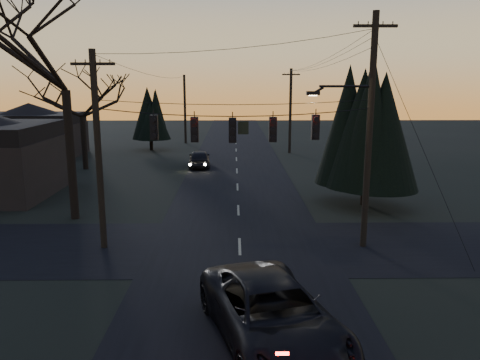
{
  "coord_description": "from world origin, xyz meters",
  "views": [
    {
      "loc": [
        -0.25,
        -9.71,
        7.18
      ],
      "look_at": [
        -0.01,
        8.2,
        3.41
      ],
      "focal_mm": 35.0,
      "sensor_mm": 36.0,
      "label": 1
    }
  ],
  "objects_px": {
    "utility_pole_far_l": "(186,143)",
    "sedan_oncoming_a": "(199,159)",
    "utility_pole_right": "(363,246)",
    "utility_pole_left": "(104,247)",
    "evergreen_right": "(367,132)",
    "utility_pole_far_r": "(289,153)",
    "bare_tree_left": "(62,35)",
    "suv_near": "(272,314)"
  },
  "relations": [
    {
      "from": "utility_pole_right",
      "to": "utility_pole_left",
      "type": "relative_size",
      "value": 1.18
    },
    {
      "from": "utility_pole_left",
      "to": "sedan_oncoming_a",
      "type": "xyz_separation_m",
      "value": [
        2.8,
        19.95,
        0.74
      ]
    },
    {
      "from": "utility_pole_far_l",
      "to": "evergreen_right",
      "type": "distance_m",
      "value": 32.09
    },
    {
      "from": "suv_near",
      "to": "sedan_oncoming_a",
      "type": "xyz_separation_m",
      "value": [
        -4.0,
        27.81,
        -0.15
      ]
    },
    {
      "from": "utility_pole_right",
      "to": "utility_pole_far_r",
      "type": "relative_size",
      "value": 1.18
    },
    {
      "from": "bare_tree_left",
      "to": "evergreen_right",
      "type": "bearing_deg",
      "value": 9.29
    },
    {
      "from": "sedan_oncoming_a",
      "to": "evergreen_right",
      "type": "bearing_deg",
      "value": 126.16
    },
    {
      "from": "utility_pole_far_r",
      "to": "utility_pole_far_l",
      "type": "height_order",
      "value": "utility_pole_far_r"
    },
    {
      "from": "utility_pole_left",
      "to": "utility_pole_far_r",
      "type": "relative_size",
      "value": 1.0
    },
    {
      "from": "evergreen_right",
      "to": "utility_pole_left",
      "type": "bearing_deg",
      "value": -151.9
    },
    {
      "from": "utility_pole_left",
      "to": "utility_pole_far_l",
      "type": "relative_size",
      "value": 1.06
    },
    {
      "from": "utility_pole_left",
      "to": "bare_tree_left",
      "type": "bearing_deg",
      "value": 121.43
    },
    {
      "from": "bare_tree_left",
      "to": "utility_pole_far_l",
      "type": "bearing_deg",
      "value": 84.97
    },
    {
      "from": "utility_pole_right",
      "to": "suv_near",
      "type": "xyz_separation_m",
      "value": [
        -4.7,
        -7.85,
        0.88
      ]
    },
    {
      "from": "evergreen_right",
      "to": "sedan_oncoming_a",
      "type": "relative_size",
      "value": 1.73
    },
    {
      "from": "sedan_oncoming_a",
      "to": "utility_pole_left",
      "type": "bearing_deg",
      "value": 78.28
    },
    {
      "from": "bare_tree_left",
      "to": "suv_near",
      "type": "relative_size",
      "value": 2.13
    },
    {
      "from": "evergreen_right",
      "to": "suv_near",
      "type": "distance_m",
      "value": 16.81
    },
    {
      "from": "utility_pole_right",
      "to": "utility_pole_left",
      "type": "distance_m",
      "value": 11.5
    },
    {
      "from": "utility_pole_left",
      "to": "utility_pole_far_l",
      "type": "xyz_separation_m",
      "value": [
        0.0,
        36.0,
        0.0
      ]
    },
    {
      "from": "utility_pole_right",
      "to": "utility_pole_far_l",
      "type": "relative_size",
      "value": 1.25
    },
    {
      "from": "utility_pole_left",
      "to": "utility_pole_far_l",
      "type": "bearing_deg",
      "value": 90.0
    },
    {
      "from": "utility_pole_far_l",
      "to": "sedan_oncoming_a",
      "type": "distance_m",
      "value": 16.31
    },
    {
      "from": "utility_pole_far_r",
      "to": "suv_near",
      "type": "xyz_separation_m",
      "value": [
        -4.7,
        -35.85,
        0.88
      ]
    },
    {
      "from": "utility_pole_far_l",
      "to": "suv_near",
      "type": "xyz_separation_m",
      "value": [
        6.8,
        -43.85,
        0.88
      ]
    },
    {
      "from": "utility_pole_far_l",
      "to": "evergreen_right",
      "type": "bearing_deg",
      "value": -64.95
    },
    {
      "from": "utility_pole_far_r",
      "to": "bare_tree_left",
      "type": "bearing_deg",
      "value": -121.31
    },
    {
      "from": "utility_pole_far_r",
      "to": "evergreen_right",
      "type": "bearing_deg",
      "value": -84.6
    },
    {
      "from": "utility_pole_far_r",
      "to": "evergreen_right",
      "type": "height_order",
      "value": "evergreen_right"
    },
    {
      "from": "utility_pole_left",
      "to": "bare_tree_left",
      "type": "distance_m",
      "value": 10.86
    },
    {
      "from": "utility_pole_far_r",
      "to": "sedan_oncoming_a",
      "type": "relative_size",
      "value": 1.97
    },
    {
      "from": "suv_near",
      "to": "sedan_oncoming_a",
      "type": "relative_size",
      "value": 1.47
    },
    {
      "from": "utility_pole_far_r",
      "to": "sedan_oncoming_a",
      "type": "bearing_deg",
      "value": -137.24
    },
    {
      "from": "utility_pole_left",
      "to": "utility_pole_far_r",
      "type": "xyz_separation_m",
      "value": [
        11.5,
        28.0,
        0.0
      ]
    },
    {
      "from": "utility_pole_far_l",
      "to": "suv_near",
      "type": "relative_size",
      "value": 1.26
    },
    {
      "from": "utility_pole_right",
      "to": "utility_pole_left",
      "type": "height_order",
      "value": "utility_pole_right"
    },
    {
      "from": "utility_pole_far_l",
      "to": "utility_pole_right",
      "type": "bearing_deg",
      "value": -72.28
    },
    {
      "from": "utility_pole_left",
      "to": "evergreen_right",
      "type": "bearing_deg",
      "value": 28.1
    },
    {
      "from": "utility_pole_right",
      "to": "suv_near",
      "type": "distance_m",
      "value": 9.2
    },
    {
      "from": "utility_pole_far_r",
      "to": "utility_pole_right",
      "type": "bearing_deg",
      "value": -90.0
    },
    {
      "from": "bare_tree_left",
      "to": "sedan_oncoming_a",
      "type": "distance_m",
      "value": 18.58
    },
    {
      "from": "utility_pole_right",
      "to": "suv_near",
      "type": "bearing_deg",
      "value": -120.9
    }
  ]
}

